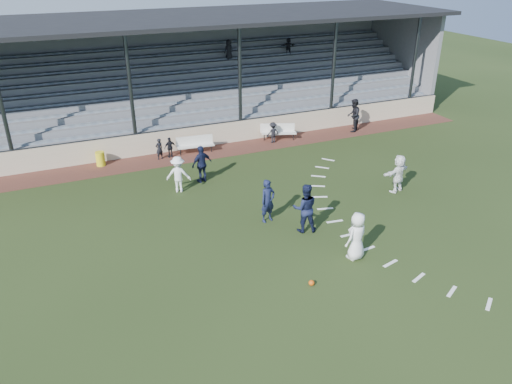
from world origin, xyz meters
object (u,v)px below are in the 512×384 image
(player_navy_lead, at_px, (268,201))
(bench_left, at_px, (195,143))
(trash_bin, at_px, (100,159))
(official, at_px, (353,115))
(football, at_px, (312,283))
(player_white_lead, at_px, (357,236))
(bench_right, at_px, (278,130))

(player_navy_lead, bearing_deg, bench_left, 79.06)
(trash_bin, xyz_separation_m, official, (14.83, -0.58, 0.63))
(bench_left, height_order, trash_bin, bench_left)
(football, bearing_deg, bench_left, 89.87)
(bench_left, xyz_separation_m, football, (-0.03, -12.98, -0.49))
(player_white_lead, distance_m, player_navy_lead, 4.12)
(trash_bin, relative_size, official, 0.37)
(player_navy_lead, xyz_separation_m, official, (9.39, 8.08, 0.11))
(football, xyz_separation_m, player_white_lead, (2.24, 0.83, 0.81))
(trash_bin, xyz_separation_m, player_white_lead, (7.19, -12.39, 0.52))
(bench_left, bearing_deg, bench_right, 7.13)
(player_navy_lead, distance_m, official, 12.39)
(bench_left, xyz_separation_m, official, (9.86, -0.34, 0.43))
(bench_left, height_order, player_white_lead, player_white_lead)
(player_white_lead, bearing_deg, bench_left, -96.48)
(football, height_order, player_white_lead, player_white_lead)
(official, bearing_deg, player_white_lead, 10.72)
(bench_right, height_order, official, official)
(trash_bin, relative_size, player_white_lead, 0.40)
(trash_bin, height_order, player_navy_lead, player_navy_lead)
(official, bearing_deg, bench_right, -51.88)
(player_navy_lead, bearing_deg, bench_right, 47.71)
(player_navy_lead, bearing_deg, football, -110.27)
(bench_right, bearing_deg, player_white_lead, -81.99)
(player_navy_lead, bearing_deg, official, 26.62)
(bench_left, height_order, bench_right, same)
(bench_left, xyz_separation_m, bench_right, (5.05, 0.12, 0.00))
(football, distance_m, player_navy_lead, 4.66)
(bench_left, xyz_separation_m, player_white_lead, (2.21, -12.15, 0.32))
(football, relative_size, player_navy_lead, 0.11)
(bench_left, height_order, official, official)
(football, distance_m, official, 16.07)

